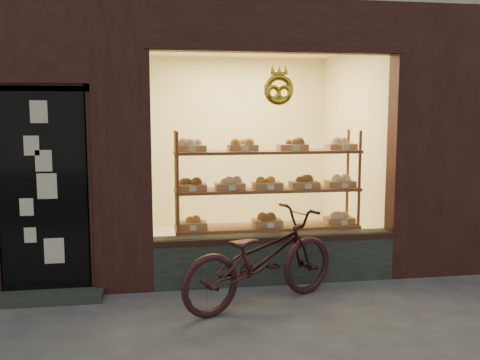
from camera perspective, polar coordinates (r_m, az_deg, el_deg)
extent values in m
cube|color=black|center=(6.10, 3.75, -8.35)|extent=(2.70, 0.25, 0.55)
cube|color=black|center=(5.82, -20.24, -1.23)|extent=(0.90, 0.04, 2.15)
cube|color=black|center=(5.91, -20.08, -11.68)|extent=(1.15, 0.35, 0.08)
torus|color=yellow|center=(5.78, 4.14, 9.58)|extent=(0.33, 0.07, 0.33)
cube|color=brown|center=(6.56, 2.88, -9.26)|extent=(2.20, 0.45, 0.04)
cube|color=brown|center=(6.43, 2.91, -4.99)|extent=(2.20, 0.45, 0.03)
cube|color=brown|center=(6.35, 2.93, -1.02)|extent=(2.20, 0.45, 0.04)
cube|color=brown|center=(6.30, 2.96, 3.03)|extent=(2.20, 0.45, 0.04)
cylinder|color=brown|center=(6.05, -6.64, -2.92)|extent=(0.04, 0.04, 1.70)
cylinder|color=brown|center=(6.51, 12.55, -2.33)|extent=(0.04, 0.04, 1.70)
cylinder|color=brown|center=(6.43, -6.81, -2.31)|extent=(0.04, 0.04, 1.70)
cylinder|color=brown|center=(6.86, 11.34, -1.80)|extent=(0.04, 0.04, 1.70)
cube|color=#9B6738|center=(6.30, -5.15, -4.79)|extent=(0.34, 0.24, 0.07)
sphere|color=#AE682E|center=(6.28, -5.15, -4.03)|extent=(0.11, 0.11, 0.11)
cube|color=beige|center=(6.12, -5.02, -5.15)|extent=(0.07, 0.01, 0.05)
cube|color=#9B6738|center=(6.42, 2.91, -4.53)|extent=(0.34, 0.24, 0.07)
sphere|color=brown|center=(6.41, 2.92, -3.79)|extent=(0.11, 0.11, 0.11)
cube|color=beige|center=(6.25, 3.27, -4.87)|extent=(0.07, 0.01, 0.05)
cube|color=#9B6738|center=(6.67, 10.51, -4.21)|extent=(0.34, 0.24, 0.07)
sphere|color=tan|center=(6.65, 10.53, -3.49)|extent=(0.11, 0.11, 0.11)
cube|color=beige|center=(6.50, 11.06, -4.52)|extent=(0.08, 0.01, 0.05)
cube|color=#9B6738|center=(6.22, -5.19, -0.73)|extent=(0.34, 0.24, 0.07)
sphere|color=brown|center=(6.21, -5.20, 0.04)|extent=(0.11, 0.11, 0.11)
cube|color=beige|center=(6.04, -5.06, -0.97)|extent=(0.07, 0.01, 0.06)
cube|color=#9B6738|center=(6.27, -1.09, -0.64)|extent=(0.34, 0.24, 0.07)
sphere|color=tan|center=(6.26, -1.09, 0.13)|extent=(0.11, 0.11, 0.11)
cube|color=beige|center=(6.09, -0.84, -0.88)|extent=(0.07, 0.01, 0.06)
cube|color=#9B6738|center=(6.35, 2.94, -0.55)|extent=(0.34, 0.24, 0.07)
sphere|color=#AE682E|center=(6.34, 2.94, 0.21)|extent=(0.11, 0.11, 0.11)
cube|color=beige|center=(6.17, 3.30, -0.78)|extent=(0.07, 0.01, 0.06)
cube|color=#9B6738|center=(6.46, 6.84, -0.46)|extent=(0.34, 0.24, 0.07)
sphere|color=brown|center=(6.45, 6.85, 0.29)|extent=(0.11, 0.11, 0.11)
cube|color=beige|center=(6.28, 7.31, -0.68)|extent=(0.07, 0.01, 0.06)
cube|color=#9B6738|center=(6.60, 10.60, -0.37)|extent=(0.34, 0.24, 0.07)
sphere|color=tan|center=(6.58, 10.62, 0.36)|extent=(0.11, 0.11, 0.11)
cube|color=beige|center=(6.42, 11.16, -0.59)|extent=(0.08, 0.01, 0.06)
cube|color=#9B6738|center=(6.17, -5.24, 3.41)|extent=(0.34, 0.24, 0.07)
sphere|color=tan|center=(6.17, -5.25, 4.20)|extent=(0.11, 0.11, 0.11)
cube|color=beige|center=(5.99, -5.11, 3.29)|extent=(0.07, 0.01, 0.06)
cube|color=#9B6738|center=(6.24, 0.27, 3.48)|extent=(0.34, 0.24, 0.07)
sphere|color=#AE682E|center=(6.24, 0.27, 4.26)|extent=(0.11, 0.11, 0.11)
cube|color=beige|center=(6.06, 0.56, 3.37)|extent=(0.08, 0.01, 0.06)
cube|color=#9B6738|center=(6.37, 5.61, 3.52)|extent=(0.34, 0.24, 0.07)
sphere|color=brown|center=(6.37, 5.62, 4.29)|extent=(0.11, 0.11, 0.11)
cube|color=beige|center=(6.19, 6.05, 3.41)|extent=(0.07, 0.01, 0.06)
cube|color=#9B6738|center=(6.55, 10.69, 3.53)|extent=(0.34, 0.24, 0.07)
sphere|color=tan|center=(6.55, 10.71, 4.27)|extent=(0.11, 0.11, 0.11)
cube|color=beige|center=(6.38, 11.26, 3.42)|extent=(0.08, 0.01, 0.06)
imported|color=black|center=(5.36, 2.25, -8.33)|extent=(1.90, 1.33, 0.95)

